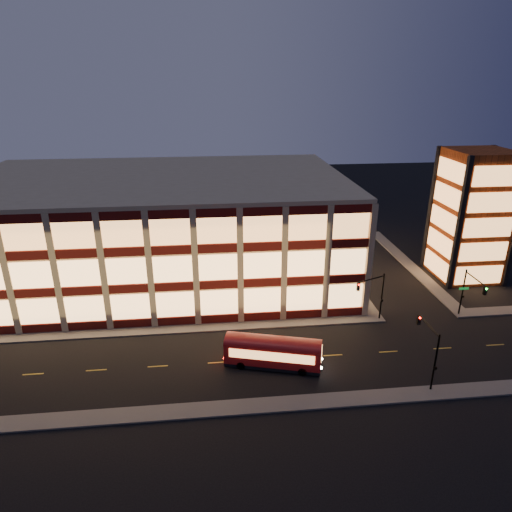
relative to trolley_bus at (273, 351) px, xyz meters
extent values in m
plane|color=black|center=(-9.49, 7.15, -1.79)|extent=(200.00, 200.00, 0.00)
cube|color=#514F4C|center=(-12.49, 8.15, -1.71)|extent=(54.00, 2.00, 0.15)
cube|color=#514F4C|center=(13.51, 24.15, -1.71)|extent=(2.00, 30.00, 0.15)
cube|color=#514F4C|center=(30.51, 8.15, -1.71)|extent=(14.00, 2.00, 0.15)
cube|color=#514F4C|center=(24.51, 24.15, -1.71)|extent=(2.00, 30.00, 0.15)
cube|color=#514F4C|center=(-9.49, -5.85, -1.71)|extent=(100.00, 2.00, 0.15)
cube|color=tan|center=(-12.49, 24.15, 5.21)|extent=(50.00, 30.00, 14.00)
cube|color=tan|center=(-12.49, 24.15, 12.46)|extent=(50.40, 30.40, 0.50)
cube|color=#470C0A|center=(-12.49, 9.03, -1.14)|extent=(50.10, 0.25, 1.00)
cube|color=#E9A762|center=(-12.49, 9.05, 0.96)|extent=(49.00, 0.20, 3.00)
cube|color=#470C0A|center=(12.63, 24.15, -1.14)|extent=(0.25, 30.10, 1.00)
cube|color=#E9A762|center=(12.61, 24.15, 0.96)|extent=(0.20, 29.00, 3.00)
cube|color=#470C0A|center=(-12.49, 9.03, 3.26)|extent=(50.10, 0.25, 1.00)
cube|color=#E9A762|center=(-12.49, 9.05, 5.36)|extent=(49.00, 0.20, 3.00)
cube|color=#470C0A|center=(12.63, 24.15, 3.26)|extent=(0.25, 30.10, 1.00)
cube|color=#E9A762|center=(12.61, 24.15, 5.36)|extent=(0.20, 29.00, 3.00)
cube|color=#470C0A|center=(-12.49, 9.03, 7.66)|extent=(50.10, 0.25, 1.00)
cube|color=#E9A762|center=(-12.49, 9.05, 9.76)|extent=(49.00, 0.20, 3.00)
cube|color=#470C0A|center=(12.63, 24.15, 7.66)|extent=(0.25, 30.10, 1.00)
cube|color=#E9A762|center=(12.61, 24.15, 9.76)|extent=(0.20, 29.00, 3.00)
cube|color=#8C3814|center=(30.51, 19.15, 7.21)|extent=(8.00, 8.00, 18.00)
cube|color=black|center=(26.51, 15.15, 7.21)|extent=(0.60, 0.60, 18.00)
cube|color=black|center=(26.51, 23.15, 7.21)|extent=(0.60, 0.60, 18.00)
cube|color=black|center=(34.51, 23.15, 7.21)|extent=(0.60, 0.60, 18.00)
cube|color=#FFA559|center=(30.51, 15.07, 0.01)|extent=(6.60, 0.16, 2.60)
cube|color=#FFA559|center=(26.43, 19.15, 0.01)|extent=(0.16, 6.60, 2.60)
cube|color=#FFA559|center=(30.51, 15.07, 3.41)|extent=(6.60, 0.16, 2.60)
cube|color=#FFA559|center=(26.43, 19.15, 3.41)|extent=(0.16, 6.60, 2.60)
cube|color=#FFA559|center=(30.51, 15.07, 6.81)|extent=(6.60, 0.16, 2.60)
cube|color=#FFA559|center=(26.43, 19.15, 6.81)|extent=(0.16, 6.60, 2.60)
cube|color=#FFA559|center=(30.51, 15.07, 10.21)|extent=(6.60, 0.16, 2.60)
cube|color=#FFA559|center=(26.43, 19.15, 10.21)|extent=(0.16, 6.60, 2.60)
cube|color=#FFA559|center=(30.51, 15.07, 13.61)|extent=(6.60, 0.16, 2.60)
cube|color=#FFA559|center=(26.43, 19.15, 13.61)|extent=(0.16, 6.60, 2.60)
cylinder|color=black|center=(14.01, 7.95, 1.21)|extent=(0.18, 0.18, 6.00)
cylinder|color=black|center=(12.26, 7.20, 3.91)|extent=(3.56, 1.63, 0.14)
cube|color=black|center=(10.51, 6.45, 3.41)|extent=(0.32, 0.32, 0.95)
sphere|color=#FF0C05|center=(10.51, 6.27, 3.71)|extent=(0.20, 0.20, 0.20)
cube|color=black|center=(14.01, 7.75, 0.81)|extent=(0.25, 0.18, 0.28)
cylinder|color=black|center=(24.01, 7.95, 1.21)|extent=(0.18, 0.18, 6.00)
cylinder|color=black|center=(24.01, 5.95, 3.91)|extent=(0.14, 4.00, 0.14)
cube|color=black|center=(24.01, 3.95, 3.41)|extent=(0.32, 0.32, 0.95)
sphere|color=#0CFF26|center=(24.01, 3.77, 3.71)|extent=(0.20, 0.20, 0.20)
cube|color=black|center=(24.01, 7.75, 0.81)|extent=(0.25, 0.18, 0.28)
cube|color=#0C7226|center=(24.01, 7.80, 1.81)|extent=(1.20, 0.06, 0.28)
cylinder|color=black|center=(14.01, -5.35, 1.21)|extent=(0.18, 0.18, 6.00)
cylinder|color=black|center=(14.01, -3.35, 3.91)|extent=(0.14, 4.00, 0.14)
cube|color=black|center=(14.01, -1.35, 3.41)|extent=(0.32, 0.32, 0.95)
sphere|color=#FF0C05|center=(14.01, -1.53, 3.71)|extent=(0.20, 0.20, 0.20)
cube|color=black|center=(14.01, -5.55, 0.81)|extent=(0.25, 0.18, 0.28)
cube|color=#9E0809|center=(0.00, 0.00, -0.17)|extent=(9.81, 4.88, 2.19)
cube|color=black|center=(0.00, 0.00, -1.45)|extent=(9.81, 4.88, 0.33)
cylinder|color=black|center=(-3.22, -0.18, -1.36)|extent=(0.90, 0.51, 0.86)
cylinder|color=black|center=(-2.65, 1.84, -1.36)|extent=(0.90, 0.51, 0.86)
cylinder|color=black|center=(2.65, -1.84, -1.36)|extent=(0.90, 0.51, 0.86)
cylinder|color=black|center=(3.22, 0.18, -1.36)|extent=(0.90, 0.51, 0.86)
cube|color=#FFA559|center=(-0.33, -1.17, 0.12)|extent=(8.08, 2.33, 0.95)
cube|color=#FFA559|center=(0.33, 1.17, 0.12)|extent=(8.08, 2.33, 0.95)
camera|label=1|loc=(-5.82, -38.04, 25.46)|focal=32.00mm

